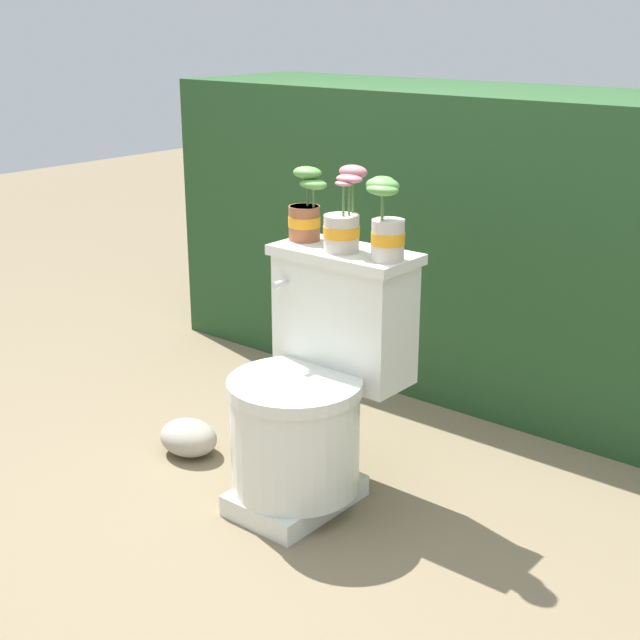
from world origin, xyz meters
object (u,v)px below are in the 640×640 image
(garden_stone, at_px, (188,438))
(toilet, at_px, (313,394))
(potted_plant_left, at_px, (306,211))
(potted_plant_midleft, at_px, (343,221))
(potted_plant_middle, at_px, (386,223))

(garden_stone, bearing_deg, toilet, 6.97)
(toilet, distance_m, potted_plant_left, 0.54)
(potted_plant_midleft, distance_m, garden_stone, 0.93)
(potted_plant_midleft, distance_m, potted_plant_middle, 0.15)
(toilet, height_order, garden_stone, toilet)
(potted_plant_middle, bearing_deg, potted_plant_left, 173.33)
(garden_stone, bearing_deg, potted_plant_middle, 15.44)
(potted_plant_midleft, height_order, garden_stone, potted_plant_midleft)
(potted_plant_middle, bearing_deg, toilet, -143.22)
(toilet, distance_m, garden_stone, 0.56)
(potted_plant_midleft, bearing_deg, potted_plant_middle, -2.50)
(toilet, distance_m, potted_plant_middle, 0.55)
(potted_plant_left, relative_size, potted_plant_middle, 0.97)
(toilet, relative_size, potted_plant_middle, 3.24)
(potted_plant_midleft, height_order, potted_plant_middle, potted_plant_midleft)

